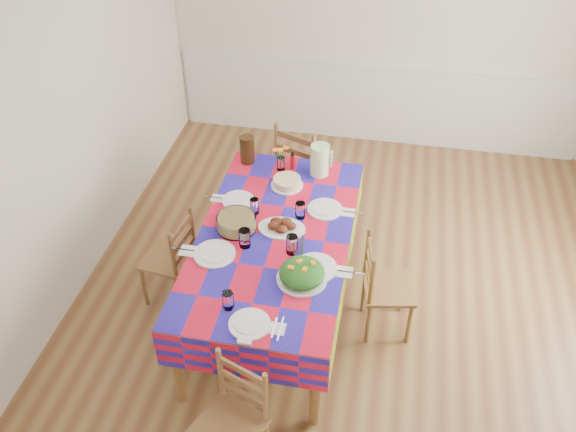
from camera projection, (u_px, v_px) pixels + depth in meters
The scene contains 22 objects.
room at pixel (360, 160), 4.34m from camera, with size 4.58×5.08×2.78m.
wainscot at pixel (376, 102), 6.78m from camera, with size 4.41×0.06×0.92m.
dining_table at pixel (275, 244), 4.58m from camera, with size 1.13×2.10×0.82m.
setting_near_head at pixel (243, 315), 3.87m from camera, with size 0.44×0.29×0.13m.
setting_left_near at pixel (225, 248), 4.36m from camera, with size 0.55×0.33×0.15m.
setting_left_far at pixel (243, 202), 4.78m from camera, with size 0.47×0.28×0.12m.
setting_right_near at pixel (308, 259), 4.27m from camera, with size 0.57×0.33×0.15m.
setting_right_far at pixel (317, 210), 4.71m from camera, with size 0.52×0.30×0.13m.
meat_platter at pixel (282, 226), 4.55m from camera, with size 0.36×0.26×0.07m.
salad_platter at pixel (302, 273), 4.13m from camera, with size 0.35×0.35×0.15m.
pasta_bowl at pixel (236, 223), 4.55m from camera, with size 0.30×0.30×0.11m.
cake at pixel (287, 182), 4.98m from camera, with size 0.27×0.27×0.07m.
serving_utensils at pixel (298, 249), 4.39m from camera, with size 0.14×0.32×0.01m.
flower_vase at pixel (281, 160), 5.12m from camera, with size 0.14×0.12×0.23m.
hot_sauce at pixel (292, 160), 5.15m from camera, with size 0.04×0.04×0.16m, color #AF0E16.
green_pitcher at pixel (320, 160), 5.05m from camera, with size 0.16×0.16×0.27m, color #C7F1AA.
tea_pitcher at pixel (247, 149), 5.20m from camera, with size 0.12×0.12×0.25m, color black.
name_card at pixel (244, 342), 3.73m from camera, with size 0.09×0.03×0.02m, color white.
chair_near at pixel (232, 422), 3.74m from camera, with size 0.50×0.49×0.88m.
chair_far at pixel (302, 170), 5.73m from camera, with size 0.57×0.56×1.02m.
chair_left at pixel (172, 259), 4.89m from camera, with size 0.42×0.43×0.87m.
chair_right at pixel (383, 288), 4.63m from camera, with size 0.44×0.45×0.88m.
Camera 1 is at (0.19, -3.65, 3.78)m, focal length 38.00 mm.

